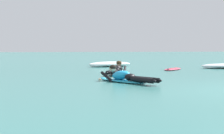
{
  "coord_description": "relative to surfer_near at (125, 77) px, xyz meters",
  "views": [
    {
      "loc": [
        -5.02,
        -7.4,
        1.02
      ],
      "look_at": [
        -2.85,
        4.65,
        0.34
      ],
      "focal_mm": 57.26,
      "sensor_mm": 36.0,
      "label": 1
    }
  ],
  "objects": [
    {
      "name": "ground_plane",
      "position": [
        2.81,
        7.25,
        -0.14
      ],
      "size": [
        120.0,
        120.0,
        0.0
      ],
      "primitive_type": "plane",
      "color": "#387A75"
    },
    {
      "name": "surfer_near",
      "position": [
        0.0,
        0.0,
        0.0
      ],
      "size": [
        1.51,
        2.44,
        0.54
      ],
      "color": "#2DB2D1",
      "rests_on": "ground"
    },
    {
      "name": "surfer_far",
      "position": [
        0.36,
        3.13,
        -0.0
      ],
      "size": [
        1.31,
        2.55,
        0.53
      ],
      "color": "white",
      "rests_on": "ground"
    },
    {
      "name": "drifting_surfboard",
      "position": [
        3.37,
        5.24,
        -0.11
      ],
      "size": [
        1.53,
        1.81,
        0.16
      ],
      "color": "#E54C66",
      "rests_on": "ground"
    },
    {
      "name": "whitewater_front",
      "position": [
        1.02,
        8.4,
        -0.02
      ],
      "size": [
        2.59,
        1.7,
        0.26
      ],
      "color": "white",
      "rests_on": "ground"
    }
  ]
}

